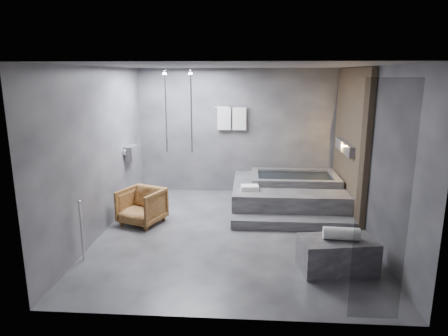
{
  "coord_description": "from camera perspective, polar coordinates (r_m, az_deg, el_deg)",
  "views": [
    {
      "loc": [
        0.28,
        -6.46,
        2.69
      ],
      "look_at": [
        -0.18,
        0.3,
        1.07
      ],
      "focal_mm": 32.0,
      "sensor_mm": 36.0,
      "label": 1
    }
  ],
  "objects": [
    {
      "name": "room",
      "position": [
        6.77,
        4.84,
        5.24
      ],
      "size": [
        5.0,
        5.04,
        2.82
      ],
      "color": "#2E2E30",
      "rests_on": "ground"
    },
    {
      "name": "rolled_towel",
      "position": [
        5.76,
        16.41,
        -8.97
      ],
      "size": [
        0.5,
        0.21,
        0.18
      ],
      "primitive_type": "cylinder",
      "rotation": [
        0.0,
        1.57,
        -0.07
      ],
      "color": "white",
      "rests_on": "concrete_bench"
    },
    {
      "name": "tub_deck",
      "position": [
        8.31,
        9.04,
        -3.82
      ],
      "size": [
        2.2,
        2.0,
        0.5
      ],
      "primitive_type": "cube",
      "color": "#333335",
      "rests_on": "ground"
    },
    {
      "name": "tub_step",
      "position": [
        7.26,
        9.8,
        -7.78
      ],
      "size": [
        2.2,
        0.36,
        0.18
      ],
      "primitive_type": "cube",
      "color": "#333335",
      "rests_on": "ground"
    },
    {
      "name": "deck_towel",
      "position": [
        7.68,
        3.69,
        -2.82
      ],
      "size": [
        0.36,
        0.28,
        0.09
      ],
      "primitive_type": "cube",
      "rotation": [
        0.0,
        0.0,
        0.11
      ],
      "color": "white",
      "rests_on": "tub_deck"
    },
    {
      "name": "driftwood_chair",
      "position": [
        7.46,
        -11.66,
        -5.35
      ],
      "size": [
        0.91,
        0.93,
        0.65
      ],
      "primitive_type": "imported",
      "rotation": [
        0.0,
        0.0,
        -0.38
      ],
      "color": "#4C2D13",
      "rests_on": "ground"
    },
    {
      "name": "concrete_bench",
      "position": [
        5.89,
        15.88,
        -11.82
      ],
      "size": [
        1.1,
        0.73,
        0.46
      ],
      "primitive_type": "cube",
      "rotation": [
        0.0,
        0.0,
        0.17
      ],
      "color": "#343436",
      "rests_on": "ground"
    }
  ]
}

